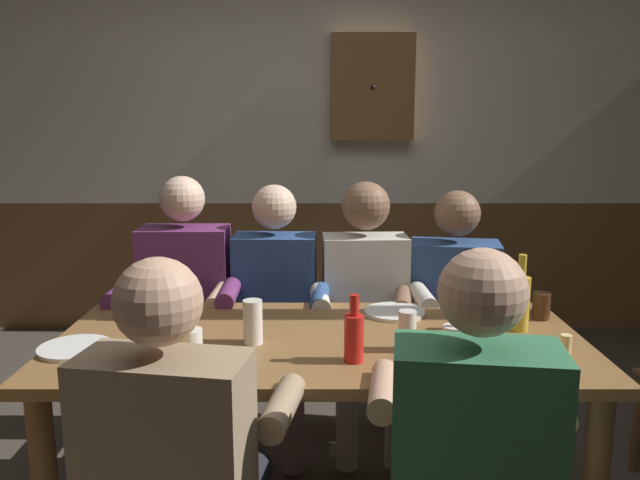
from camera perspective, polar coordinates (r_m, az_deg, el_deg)
The scene contains 24 objects.
back_wall_upper at distance 4.46m, azimuth -0.03°, elevation 12.32°, with size 5.56×0.12×1.39m, color silver.
back_wall_wainscot at distance 4.58m, azimuth -0.03°, elevation -2.26°, with size 5.56×0.12×0.92m, color brown.
dining_table at distance 2.31m, azimuth 0.01°, elevation -11.18°, with size 1.88×0.87×0.74m.
person_0 at distance 2.99m, azimuth -12.30°, elevation -5.15°, with size 0.55×0.52×1.25m.
person_1 at distance 2.93m, azimuth -4.22°, elevation -5.82°, with size 0.53×0.53×1.21m.
person_2 at distance 2.93m, azimuth 4.21°, elevation -5.48°, with size 0.54×0.52×1.23m.
person_3 at distance 3.00m, azimuth 12.09°, elevation -5.76°, with size 0.58×0.58×1.18m.
person_4 at distance 1.75m, azimuth -12.65°, elevation -18.46°, with size 0.59×0.55×1.20m.
person_5 at distance 1.74m, azimuth 13.53°, elevation -18.15°, with size 0.57×0.55×1.22m.
table_candle at distance 2.23m, azimuth 21.40°, elevation -8.99°, with size 0.04×0.04×0.08m, color #F9E08C.
plate_0 at distance 2.31m, azimuth -21.36°, elevation -9.12°, with size 0.24×0.24×0.01m, color white.
plate_1 at distance 2.55m, azimuth 6.79°, elevation -6.51°, with size 0.24×0.24×0.01m, color white.
bottle_0 at distance 2.44m, azimuth 17.70°, elevation -5.28°, with size 0.07×0.07×0.29m.
bottle_1 at distance 2.67m, azimuth 17.68°, elevation -4.54°, with size 0.07×0.07×0.22m.
bottle_2 at distance 2.04m, azimuth 3.12°, elevation -8.66°, with size 0.06×0.06×0.22m.
bottle_3 at distance 2.09m, azimuth 15.42°, elevation -8.20°, with size 0.05×0.05×0.25m.
pint_glass_0 at distance 2.09m, azimuth -11.68°, elevation -9.36°, with size 0.08×0.08×0.11m, color white.
pint_glass_1 at distance 2.08m, azimuth 12.05°, elevation -9.24°, with size 0.07×0.07×0.12m, color white.
pint_glass_2 at distance 2.00m, azimuth -13.91°, elevation -9.63°, with size 0.06×0.06×0.15m, color #E5C64C.
pint_glass_3 at distance 2.21m, azimuth -6.10°, elevation -7.39°, with size 0.07×0.07×0.15m, color white.
pint_glass_4 at distance 2.15m, azimuth 7.93°, elevation -8.16°, with size 0.06×0.06×0.14m, color white.
pint_glass_5 at distance 2.61m, azimuth 19.44°, elevation -5.65°, with size 0.07×0.07×0.11m, color #4C2D19.
pint_glass_6 at distance 2.55m, azimuth -15.21°, elevation -5.13°, with size 0.08×0.08×0.16m, color #4C2D19.
wall_dart_cabinet at distance 4.35m, azimuth 4.73°, elevation 13.62°, with size 0.56×0.15×0.70m.
Camera 1 is at (-0.00, -2.10, 1.51)m, focal length 35.26 mm.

